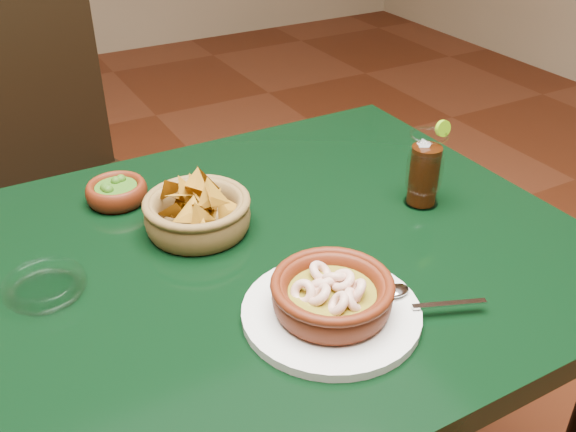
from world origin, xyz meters
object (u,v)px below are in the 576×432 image
dining_chair (69,194)px  shrimp_plate (332,299)px  cola_drink (425,170)px  dining_table (203,320)px  chip_basket (197,213)px

dining_chair → shrimp_plate: bearing=-78.9°
dining_chair → cola_drink: dining_chair is taller
dining_table → cola_drink: cola_drink is taller
chip_basket → cola_drink: size_ratio=1.38×
dining_chair → shrimp_plate: dining_chair is taller
dining_table → dining_chair: size_ratio=1.22×
chip_basket → cola_drink: bearing=-16.2°
dining_table → cola_drink: (0.41, -0.01, 0.16)m
dining_chair → cola_drink: size_ratio=6.69×
dining_table → dining_chair: dining_chair is taller
dining_table → shrimp_plate: size_ratio=3.90×
shrimp_plate → chip_basket: 0.29m
dining_chair → shrimp_plate: (0.18, -0.90, 0.24)m
dining_table → cola_drink: 0.44m
shrimp_plate → cola_drink: bearing=30.9°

